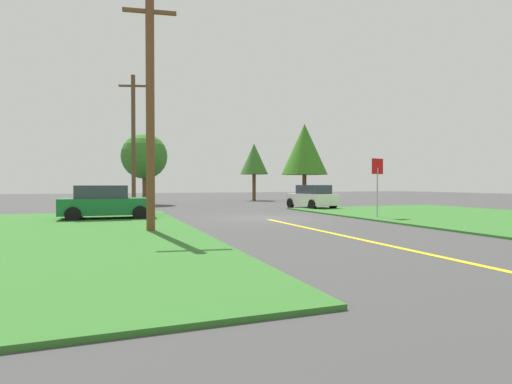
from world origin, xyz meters
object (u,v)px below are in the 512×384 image
stop_sign (377,176)px  oak_tree_left (304,149)px  car_on_crossroad (312,197)px  utility_pole_near (150,110)px  parked_car_near_building (106,203)px  utility_pole_mid (133,140)px  pine_tree_center (144,156)px  oak_tree_right (254,159)px

stop_sign → oak_tree_left: (6.22, 19.74, 3.11)m
car_on_crossroad → utility_pole_near: (-11.85, -10.33, 3.45)m
parked_car_near_building → utility_pole_mid: size_ratio=0.49×
pine_tree_center → stop_sign: bearing=-62.6°
oak_tree_left → oak_tree_right: size_ratio=1.31×
stop_sign → oak_tree_right: bearing=-106.2°
stop_sign → oak_tree_right: oak_tree_right is taller
oak_tree_left → utility_pole_near: bearing=-128.3°
utility_pole_mid → oak_tree_left: utility_pole_mid is taller
utility_pole_near → utility_pole_mid: 12.63m
oak_tree_right → stop_sign: bearing=-95.0°
parked_car_near_building → oak_tree_left: 24.82m
pine_tree_center → parked_car_near_building: bearing=-101.7°
parked_car_near_building → car_on_crossroad: 14.03m
parked_car_near_building → utility_pole_mid: 7.90m
car_on_crossroad → utility_pole_mid: bearing=70.9°
utility_pole_near → utility_pole_mid: size_ratio=0.95×
oak_tree_left → parked_car_near_building: bearing=-139.5°
oak_tree_left → pine_tree_center: 15.75m
pine_tree_center → oak_tree_right: bearing=22.4°
utility_pole_near → oak_tree_right: bearing=62.5°
oak_tree_left → oak_tree_right: bearing=143.9°
stop_sign → utility_pole_mid: size_ratio=0.34×
utility_pole_near → oak_tree_right: (12.90, 24.79, 0.02)m
utility_pole_near → oak_tree_left: bearing=51.7°
parked_car_near_building → utility_pole_near: 6.93m
parked_car_near_building → oak_tree_left: oak_tree_left is taller
utility_pole_mid → oak_tree_right: (12.70, 12.16, -0.21)m
utility_pole_near → pine_tree_center: 20.16m
pine_tree_center → oak_tree_left: bearing=5.8°
stop_sign → utility_pole_near: size_ratio=0.35×
stop_sign → oak_tree_left: bearing=-118.8°
utility_pole_near → oak_tree_right: size_ratio=1.40×
car_on_crossroad → pine_tree_center: (-10.33, 9.78, 3.19)m
car_on_crossroad → utility_pole_mid: utility_pole_mid is taller
parked_car_near_building → utility_pole_near: (1.44, -5.83, 3.45)m
oak_tree_right → utility_pole_near: bearing=-117.5°
utility_pole_mid → stop_sign: bearing=-44.9°
utility_pole_mid → oak_tree_right: size_ratio=1.47×
stop_sign → parked_car_near_building: bearing=-28.7°
oak_tree_left → oak_tree_right: (-4.24, 3.09, -0.90)m
parked_car_near_building → pine_tree_center: bearing=80.3°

